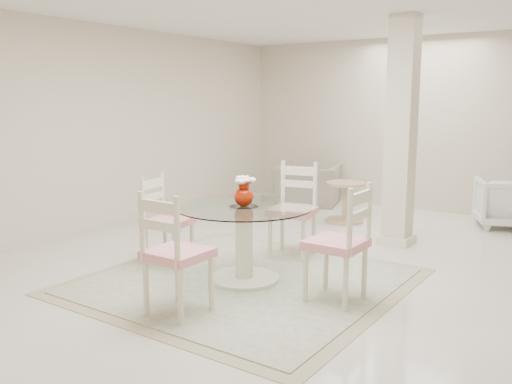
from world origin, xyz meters
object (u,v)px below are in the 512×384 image
Objects in this scene: recliner_taupe at (307,185)px; red_vase at (244,191)px; column at (401,132)px; dining_table at (244,244)px; side_table at (345,204)px; dining_chair_west at (163,214)px; dining_chair_east at (344,235)px; armchair_white at (505,203)px; dining_chair_south at (172,245)px; dining_chair_north at (295,203)px.

red_vase is at bearing 93.37° from recliner_taupe.
red_vase is at bearing -107.50° from column.
dining_table is at bearing -107.52° from column.
red_vase is 0.50× the size of side_table.
red_vase is 1.07m from dining_chair_west.
column reaches higher than dining_chair_east.
dining_chair_south is at bearing 49.41° from armchair_white.
dining_table is 1.22× the size of dining_chair_west.
recliner_taupe reaches higher than side_table.
dining_chair_west is at bearing -144.13° from dining_chair_north.
recliner_taupe is at bearing -73.10° from dining_chair_south.
dining_table is 4.21m from armchair_white.
dining_chair_north is 1.10× the size of dining_chair_west.
dining_chair_west is 1.03× the size of recliner_taupe.
column is 2.10× the size of dining_table.
dining_chair_west is 1.41× the size of armchair_white.
dining_chair_east reaches higher than red_vase.
dining_chair_north is (-0.05, 1.02, 0.23)m from dining_table.
dining_chair_north reaches higher than dining_chair_west.
column is 2.33× the size of dining_chair_north.
dining_chair_east is at bearing 105.92° from recliner_taupe.
dining_chair_east is 1.09× the size of dining_chair_west.
column is at bearing 72.48° from dining_table.
dining_table reaches higher than recliner_taupe.
red_vase is 0.27× the size of dining_chair_west.
recliner_taupe is 3.04m from armchair_white.
dining_table is 1.26× the size of recliner_taupe.
side_table is (0.69, 2.96, -0.29)m from dining_chair_west.
column is at bearing -101.63° from dining_chair_south.
column is 2.33m from dining_chair_east.
dining_table is 2.24× the size of side_table.
dining_table reaches higher than armchair_white.
dining_chair_north reaches higher than recliner_taupe.
armchair_white is (3.03, 0.13, 0.01)m from recliner_taupe.
side_table is (-1.35, 2.88, -0.34)m from dining_chair_east.
dining_chair_east reaches higher than dining_chair_west.
dining_chair_east is 3.20m from side_table.
dining_chair_east reaches higher than side_table.
red_vase is at bearing -18.43° from dining_table.
red_vase is (-0.70, -2.21, -0.46)m from column.
dining_chair_west reaches higher than armchair_white.
dining_chair_west is (-1.72, -2.26, -0.79)m from column.
column is 2.37m from red_vase.
column is 1.59m from dining_chair_north.
armchair_white is at bearing 165.06° from recliner_taupe.
recliner_taupe is 1.37× the size of armchair_white.
recliner_taupe is at bearing 143.87° from column.
recliner_taupe is at bearing 110.70° from dining_table.
dining_chair_north is at bearing -87.76° from dining_chair_south.
red_vase is 0.25× the size of dining_chair_south.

